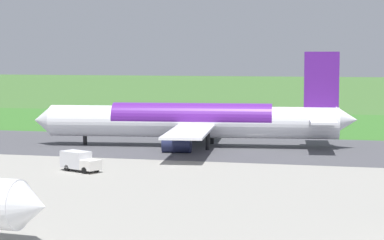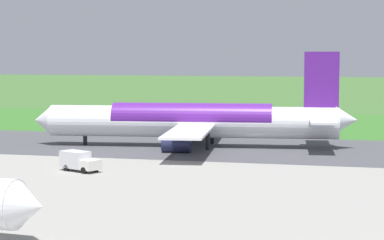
% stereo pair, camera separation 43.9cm
% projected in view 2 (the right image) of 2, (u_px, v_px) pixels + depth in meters
% --- Properties ---
extents(ground_plane, '(800.00, 800.00, 0.00)m').
position_uv_depth(ground_plane, '(256.00, 149.00, 121.00)').
color(ground_plane, '#3D662D').
extents(runway_asphalt, '(600.00, 32.81, 0.06)m').
position_uv_depth(runway_asphalt, '(256.00, 149.00, 121.00)').
color(runway_asphalt, '#47474C').
rests_on(runway_asphalt, ground).
extents(apron_concrete, '(440.00, 110.00, 0.05)m').
position_uv_depth(apron_concrete, '(149.00, 229.00, 65.36)').
color(apron_concrete, gray).
rests_on(apron_concrete, ground).
extents(grass_verge_foreground, '(600.00, 80.00, 0.04)m').
position_uv_depth(grass_verge_foreground, '(283.00, 129.00, 154.12)').
color(grass_verge_foreground, '#346B27').
rests_on(grass_verge_foreground, ground).
extents(airliner_main, '(54.11, 44.41, 15.88)m').
position_uv_depth(airliner_main, '(194.00, 121.00, 123.22)').
color(airliner_main, white).
rests_on(airliner_main, ground).
extents(service_truck_baggage, '(6.20, 4.55, 2.65)m').
position_uv_depth(service_truck_baggage, '(79.00, 161.00, 97.53)').
color(service_truck_baggage, silver).
rests_on(service_truck_baggage, ground).
extents(no_stopping_sign, '(0.60, 0.10, 2.60)m').
position_uv_depth(no_stopping_sign, '(329.00, 120.00, 155.77)').
color(no_stopping_sign, slate).
rests_on(no_stopping_sign, ground).
extents(traffic_cone_orange, '(0.40, 0.40, 0.55)m').
position_uv_depth(traffic_cone_orange, '(311.00, 129.00, 150.16)').
color(traffic_cone_orange, orange).
rests_on(traffic_cone_orange, ground).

